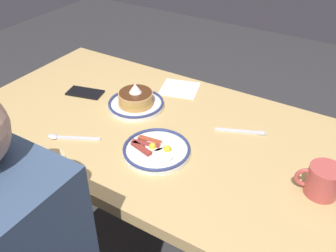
{
  "coord_description": "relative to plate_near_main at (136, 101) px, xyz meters",
  "views": [
    {
      "loc": [
        -0.63,
        0.92,
        1.5
      ],
      "look_at": [
        -0.08,
        0.02,
        0.76
      ],
      "focal_mm": 40.11,
      "sensor_mm": 36.0,
      "label": 1
    }
  ],
  "objects": [
    {
      "name": "cell_phone",
      "position": [
        0.24,
        0.03,
        -0.02
      ],
      "size": [
        0.16,
        0.11,
        0.01
      ],
      "primitive_type": "cube",
      "rotation": [
        0.0,
        0.0,
        0.25
      ],
      "color": "black",
      "rests_on": "dining_table"
    },
    {
      "name": "plate_near_main",
      "position": [
        0.0,
        0.0,
        0.0
      ],
      "size": [
        0.22,
        0.22,
        0.1
      ],
      "color": "white",
      "rests_on": "dining_table"
    },
    {
      "name": "ground_plane",
      "position": [
        -0.12,
        0.07,
        -0.75
      ],
      "size": [
        6.0,
        6.0,
        0.0
      ],
      "primitive_type": "plane",
      "color": "#333234"
    },
    {
      "name": "fork_near",
      "position": [
        -0.41,
        -0.05,
        -0.02
      ],
      "size": [
        0.17,
        0.08,
        0.01
      ],
      "color": "silver",
      "rests_on": "dining_table"
    },
    {
      "name": "coffee_mug",
      "position": [
        -0.71,
        0.1,
        0.02
      ],
      "size": [
        0.12,
        0.09,
        0.09
      ],
      "color": "#BF4C47",
      "rests_on": "dining_table"
    },
    {
      "name": "dining_table",
      "position": [
        -0.12,
        0.07,
        -0.13
      ],
      "size": [
        1.39,
        0.77,
        0.73
      ],
      "color": "tan",
      "rests_on": "ground_plane"
    },
    {
      "name": "tea_spoon",
      "position": [
        0.09,
        0.29,
        -0.02
      ],
      "size": [
        0.17,
        0.09,
        0.01
      ],
      "color": "silver",
      "rests_on": "dining_table"
    },
    {
      "name": "plate_center_pancakes",
      "position": [
        -0.22,
        0.2,
        -0.01
      ],
      "size": [
        0.22,
        0.22,
        0.04
      ],
      "color": "white",
      "rests_on": "dining_table"
    },
    {
      "name": "paper_napkin",
      "position": [
        -0.07,
        -0.21,
        -0.02
      ],
      "size": [
        0.18,
        0.18,
        0.0
      ],
      "primitive_type": "cube",
      "rotation": [
        0.0,
        0.0,
        0.28
      ],
      "color": "white",
      "rests_on": "dining_table"
    }
  ]
}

